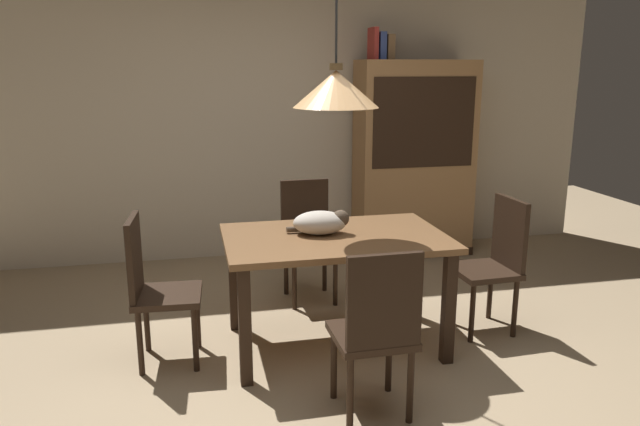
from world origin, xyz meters
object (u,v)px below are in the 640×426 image
(chair_near_front, at_px, (377,327))
(book_red_tall, at_px, (373,44))
(chair_right_side, at_px, (495,259))
(pendant_lamp, at_px, (336,88))
(book_brown_thick, at_px, (388,47))
(dining_table, at_px, (335,250))
(chair_left_side, at_px, (154,284))
(cat_sleeping, at_px, (322,222))
(book_blue_wide, at_px, (380,46))
(hutch_bookcase, at_px, (414,163))
(chair_far_back, at_px, (308,234))

(chair_near_front, relative_size, book_red_tall, 3.32)
(chair_right_side, distance_m, pendant_lamp, 1.61)
(book_brown_thick, bearing_deg, chair_right_side, -83.60)
(dining_table, distance_m, chair_left_side, 1.14)
(chair_right_side, distance_m, cat_sleeping, 1.24)
(book_red_tall, bearing_deg, pendant_lamp, -113.67)
(pendant_lamp, height_order, book_blue_wide, pendant_lamp)
(pendant_lamp, bearing_deg, chair_right_side, 0.16)
(cat_sleeping, bearing_deg, book_red_tall, 63.79)
(hutch_bookcase, bearing_deg, chair_right_side, -92.89)
(cat_sleeping, distance_m, book_blue_wide, 2.29)
(chair_right_side, relative_size, hutch_bookcase, 0.50)
(chair_near_front, height_order, book_brown_thick, book_brown_thick)
(cat_sleeping, xyz_separation_m, hutch_bookcase, (1.29, 1.75, 0.06))
(cat_sleeping, distance_m, hutch_bookcase, 2.18)
(chair_right_side, bearing_deg, book_brown_thick, 96.40)
(chair_far_back, bearing_deg, hutch_bookcase, 36.96)
(dining_table, bearing_deg, book_blue_wide, 64.66)
(hutch_bookcase, distance_m, book_red_tall, 1.18)
(chair_far_back, height_order, book_red_tall, book_red_tall)
(cat_sleeping, bearing_deg, chair_left_side, -177.77)
(cat_sleeping, distance_m, book_brown_thick, 2.32)
(book_red_tall, bearing_deg, hutch_bookcase, -0.20)
(pendant_lamp, bearing_deg, chair_near_front, -89.91)
(dining_table, relative_size, chair_left_side, 1.51)
(pendant_lamp, bearing_deg, dining_table, -110.56)
(chair_right_side, xyz_separation_m, book_blue_wide, (-0.28, 1.80, 1.46))
(cat_sleeping, xyz_separation_m, book_brown_thick, (1.00, 1.75, 1.13))
(chair_right_side, height_order, chair_left_side, same)
(chair_far_back, relative_size, pendant_lamp, 0.72)
(pendant_lamp, bearing_deg, chair_left_side, 179.75)
(hutch_bookcase, relative_size, book_blue_wide, 7.71)
(chair_right_side, xyz_separation_m, cat_sleeping, (-1.20, 0.04, 0.32))
(hutch_bookcase, bearing_deg, chair_near_front, -114.46)
(chair_far_back, bearing_deg, cat_sleeping, -94.91)
(chair_near_front, bearing_deg, book_brown_thick, 70.93)
(pendant_lamp, height_order, hutch_bookcase, pendant_lamp)
(chair_right_side, bearing_deg, pendant_lamp, -179.84)
(chair_left_side, xyz_separation_m, cat_sleeping, (1.05, 0.04, 0.32))
(chair_far_back, xyz_separation_m, book_brown_thick, (0.93, 0.92, 1.45))
(dining_table, bearing_deg, chair_near_front, -89.91)
(book_red_tall, xyz_separation_m, book_brown_thick, (0.14, 0.00, -0.03))
(chair_near_front, distance_m, hutch_bookcase, 2.96)
(dining_table, relative_size, book_blue_wide, 5.83)
(dining_table, relative_size, chair_far_back, 1.51)
(book_blue_wide, distance_m, book_brown_thick, 0.08)
(chair_near_front, distance_m, book_brown_thick, 3.18)
(book_blue_wide, relative_size, book_brown_thick, 1.00)
(cat_sleeping, height_order, book_brown_thick, book_brown_thick)
(chair_left_side, bearing_deg, chair_far_back, 37.81)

